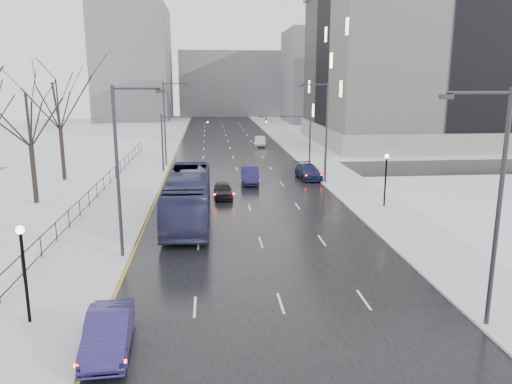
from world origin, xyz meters
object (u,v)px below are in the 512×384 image
object	(u,v)px
streetlight_r_near	(495,199)
no_uturn_sign	(324,155)
mast_signal_right	(301,135)
sedan_center_near	(223,190)
streetlight_l_near	(121,164)
sedan_right_far	(308,172)
streetlight_l_far	(166,120)
bus	(188,197)
tree_park_d	(37,204)
lamppost_l	(23,260)
tree_park_e	(65,181)
sedan_right_near	(250,175)
sedan_right_distant	(260,141)
sedan_left_near	(108,332)
mast_signal_left	(172,136)
lamppost_r_mid	(386,172)
streetlight_r_mid	(324,128)

from	to	relation	value
streetlight_r_near	no_uturn_sign	bearing A→B (deg)	88.26
mast_signal_right	sedan_center_near	size ratio (longest dim) A/B	1.64
streetlight_l_near	sedan_right_far	xyz separation A→B (m)	(15.37, 22.57, -4.84)
streetlight_l_far	bus	bearing A→B (deg)	-82.23
sedan_center_near	streetlight_r_near	bearing A→B (deg)	-69.19
tree_park_d	lamppost_l	size ratio (longest dim) A/B	2.92
no_uturn_sign	sedan_center_near	bearing A→B (deg)	-140.34
sedan_center_near	tree_park_e	bearing A→B (deg)	148.33
tree_park_e	sedan_right_far	size ratio (longest dim) A/B	2.64
streetlight_r_near	sedan_center_near	distance (m)	27.15
lamppost_l	sedan_right_near	size ratio (longest dim) A/B	0.86
bus	sedan_right_distant	world-z (taller)	bus
sedan_center_near	sedan_right_far	xyz separation A→B (m)	(9.25, 7.90, 0.07)
streetlight_l_far	no_uturn_sign	xyz separation A→B (m)	(17.37, -8.00, -3.32)
tree_park_e	bus	size ratio (longest dim) A/B	1.03
streetlight_l_far	sedan_left_near	world-z (taller)	streetlight_l_far
lamppost_l	sedan_center_near	bearing A→B (deg)	68.45
streetlight_l_near	lamppost_l	distance (m)	8.90
mast_signal_left	no_uturn_sign	xyz separation A→B (m)	(16.53, -4.00, -1.81)
lamppost_r_mid	sedan_center_near	size ratio (longest dim) A/B	1.08
lamppost_l	lamppost_r_mid	distance (m)	28.43
tree_park_d	no_uturn_sign	size ratio (longest dim) A/B	4.63
no_uturn_sign	tree_park_d	bearing A→B (deg)	-159.68
mast_signal_left	sedan_right_distant	size ratio (longest dim) A/B	1.42
lamppost_l	no_uturn_sign	world-z (taller)	lamppost_l
streetlight_r_near	streetlight_l_far	distance (m)	45.06
streetlight_l_near	sedan_right_near	world-z (taller)	streetlight_l_near
streetlight_l_near	mast_signal_left	xyz separation A→B (m)	(0.84, 28.00, -1.51)
streetlight_l_far	sedan_right_near	size ratio (longest dim) A/B	2.00
mast_signal_left	sedan_right_far	distance (m)	15.86
bus	streetlight_r_mid	bearing A→B (deg)	45.06
tree_park_d	lamppost_l	bearing A→B (deg)	-72.82
sedan_right_far	sedan_right_distant	xyz separation A→B (m)	(-2.38, 26.66, 0.01)
no_uturn_sign	sedan_right_near	xyz separation A→B (m)	(-8.39, -3.38, -1.44)
lamppost_l	sedan_right_distant	bearing A→B (deg)	74.54
streetlight_r_near	bus	world-z (taller)	streetlight_r_near
streetlight_r_near	streetlight_l_near	size ratio (longest dim) A/B	1.00
tree_park_e	streetlight_l_far	bearing A→B (deg)	38.57
mast_signal_left	sedan_center_near	bearing A→B (deg)	-68.38
tree_park_e	sedan_left_near	distance (m)	36.22
tree_park_d	sedan_right_far	bearing A→B (deg)	18.93
streetlight_r_near	lamppost_l	distance (m)	19.46
bus	sedan_right_far	distance (m)	19.43
streetlight_r_mid	sedan_left_near	bearing A→B (deg)	-116.74
bus	sedan_center_near	size ratio (longest dim) A/B	3.30
sedan_right_near	sedan_right_distant	world-z (taller)	sedan_right_near
streetlight_r_near	streetlight_l_near	xyz separation A→B (m)	(-16.33, 10.00, 0.00)
lamppost_r_mid	mast_signal_left	bearing A→B (deg)	135.52
lamppost_l	mast_signal_left	size ratio (longest dim) A/B	0.66
streetlight_r_near	sedan_left_near	world-z (taller)	streetlight_r_near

